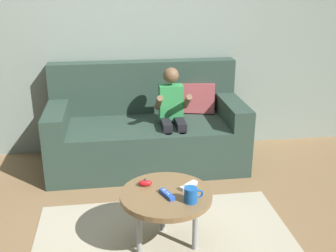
{
  "coord_description": "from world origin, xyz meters",
  "views": [
    {
      "loc": [
        -0.17,
        -2.29,
        1.69
      ],
      "look_at": [
        0.24,
        0.63,
        0.6
      ],
      "focal_mm": 44.1,
      "sensor_mm": 36.0,
      "label": 1
    }
  ],
  "objects_px": {
    "couch": "(147,131)",
    "coffee_table": "(166,198)",
    "nunchuk_red": "(145,183)",
    "game_remote_blue_near_edge": "(167,194)",
    "game_remote_white_far_corner": "(189,186)",
    "coffee_mug": "(191,195)",
    "person_seated_on_couch": "(172,114)"
  },
  "relations": [
    {
      "from": "game_remote_blue_near_edge",
      "to": "nunchuk_red",
      "type": "distance_m",
      "value": 0.19
    },
    {
      "from": "person_seated_on_couch",
      "to": "coffee_table",
      "type": "xyz_separation_m",
      "value": [
        -0.21,
        -1.13,
        -0.18
      ]
    },
    {
      "from": "nunchuk_red",
      "to": "coffee_mug",
      "type": "height_order",
      "value": "coffee_mug"
    },
    {
      "from": "coffee_table",
      "to": "coffee_mug",
      "type": "bearing_deg",
      "value": -44.22
    },
    {
      "from": "person_seated_on_couch",
      "to": "game_remote_white_far_corner",
      "type": "bearing_deg",
      "value": -93.09
    },
    {
      "from": "person_seated_on_couch",
      "to": "coffee_table",
      "type": "distance_m",
      "value": 1.17
    },
    {
      "from": "nunchuk_red",
      "to": "coffee_mug",
      "type": "xyz_separation_m",
      "value": [
        0.26,
        -0.24,
        0.03
      ]
    },
    {
      "from": "couch",
      "to": "person_seated_on_couch",
      "type": "bearing_deg",
      "value": -41.42
    },
    {
      "from": "coffee_mug",
      "to": "coffee_table",
      "type": "bearing_deg",
      "value": 135.78
    },
    {
      "from": "coffee_table",
      "to": "nunchuk_red",
      "type": "bearing_deg",
      "value": 138.32
    },
    {
      "from": "nunchuk_red",
      "to": "coffee_mug",
      "type": "bearing_deg",
      "value": -43.04
    },
    {
      "from": "coffee_mug",
      "to": "game_remote_white_far_corner",
      "type": "bearing_deg",
      "value": 84.1
    },
    {
      "from": "couch",
      "to": "game_remote_white_far_corner",
      "type": "relative_size",
      "value": 13.38
    },
    {
      "from": "game_remote_blue_near_edge",
      "to": "nunchuk_red",
      "type": "relative_size",
      "value": 1.54
    },
    {
      "from": "nunchuk_red",
      "to": "person_seated_on_couch",
      "type": "bearing_deg",
      "value": 72.04
    },
    {
      "from": "coffee_table",
      "to": "game_remote_blue_near_edge",
      "type": "relative_size",
      "value": 4.08
    },
    {
      "from": "coffee_mug",
      "to": "nunchuk_red",
      "type": "bearing_deg",
      "value": 136.96
    },
    {
      "from": "couch",
      "to": "nunchuk_red",
      "type": "relative_size",
      "value": 19.03
    },
    {
      "from": "game_remote_white_far_corner",
      "to": "coffee_mug",
      "type": "relative_size",
      "value": 1.12
    },
    {
      "from": "coffee_table",
      "to": "game_remote_white_far_corner",
      "type": "xyz_separation_m",
      "value": [
        0.15,
        0.05,
        0.05
      ]
    },
    {
      "from": "person_seated_on_couch",
      "to": "game_remote_blue_near_edge",
      "type": "bearing_deg",
      "value": -100.18
    },
    {
      "from": "game_remote_blue_near_edge",
      "to": "game_remote_white_far_corner",
      "type": "distance_m",
      "value": 0.18
    },
    {
      "from": "coffee_table",
      "to": "game_remote_white_far_corner",
      "type": "relative_size",
      "value": 4.42
    },
    {
      "from": "person_seated_on_couch",
      "to": "coffee_table",
      "type": "height_order",
      "value": "person_seated_on_couch"
    },
    {
      "from": "coffee_table",
      "to": "coffee_mug",
      "type": "relative_size",
      "value": 4.94
    },
    {
      "from": "couch",
      "to": "coffee_table",
      "type": "relative_size",
      "value": 3.03
    },
    {
      "from": "nunchuk_red",
      "to": "game_remote_white_far_corner",
      "type": "height_order",
      "value": "nunchuk_red"
    },
    {
      "from": "couch",
      "to": "coffee_table",
      "type": "xyz_separation_m",
      "value": [
        -0.0,
        -1.32,
        0.05
      ]
    },
    {
      "from": "game_remote_blue_near_edge",
      "to": "game_remote_white_far_corner",
      "type": "relative_size",
      "value": 1.09
    },
    {
      "from": "game_remote_blue_near_edge",
      "to": "person_seated_on_couch",
      "type": "bearing_deg",
      "value": 79.82
    },
    {
      "from": "couch",
      "to": "game_remote_white_far_corner",
      "type": "bearing_deg",
      "value": -83.27
    },
    {
      "from": "game_remote_blue_near_edge",
      "to": "nunchuk_red",
      "type": "xyz_separation_m",
      "value": [
        -0.12,
        0.15,
        0.01
      ]
    }
  ]
}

